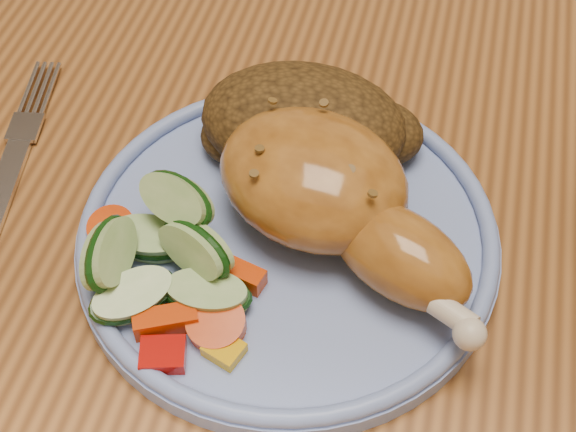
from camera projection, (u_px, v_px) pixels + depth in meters
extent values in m
cube|color=brown|center=(377.00, 207.00, 0.51)|extent=(0.90, 1.40, 0.04)
cube|color=brown|center=(177.00, 7.00, 1.25)|extent=(0.06, 0.06, 0.71)
cube|color=#4C2D16|center=(425.00, 42.00, 1.08)|extent=(0.42, 0.42, 0.04)
cylinder|color=#4C2D16|center=(266.00, 223.00, 1.17)|extent=(0.04, 0.04, 0.41)
cylinder|color=#4C2D16|center=(318.00, 65.00, 1.39)|extent=(0.04, 0.04, 0.41)
cylinder|color=#4C2D16|center=(515.00, 270.00, 1.12)|extent=(0.04, 0.04, 0.41)
cylinder|color=#4C2D16|center=(528.00, 98.00, 1.34)|extent=(0.04, 0.04, 0.41)
cylinder|color=#738BCD|center=(288.00, 239.00, 0.46)|extent=(0.24, 0.24, 0.01)
torus|color=#738BCD|center=(288.00, 227.00, 0.45)|extent=(0.24, 0.24, 0.01)
ellipsoid|color=#AD6A24|center=(313.00, 178.00, 0.44)|extent=(0.14, 0.12, 0.06)
ellipsoid|color=#AD6A24|center=(400.00, 254.00, 0.42)|extent=(0.10, 0.08, 0.04)
sphere|color=beige|center=(470.00, 334.00, 0.39)|extent=(0.02, 0.02, 0.02)
ellipsoid|color=#493012|center=(303.00, 123.00, 0.48)|extent=(0.13, 0.09, 0.05)
ellipsoid|color=#493012|center=(373.00, 132.00, 0.49)|extent=(0.06, 0.05, 0.03)
ellipsoid|color=#493012|center=(242.00, 136.00, 0.49)|extent=(0.05, 0.05, 0.03)
cube|color=#A50A05|center=(163.00, 355.00, 0.40)|extent=(0.03, 0.02, 0.01)
cube|color=#E5A507|center=(224.00, 350.00, 0.41)|extent=(0.02, 0.02, 0.01)
cube|color=#E04007|center=(239.00, 274.00, 0.43)|extent=(0.03, 0.02, 0.01)
cylinder|color=#E04007|center=(216.00, 324.00, 0.41)|extent=(0.03, 0.03, 0.02)
cube|color=#E04007|center=(166.00, 321.00, 0.41)|extent=(0.04, 0.03, 0.01)
cylinder|color=#E04007|center=(112.00, 230.00, 0.45)|extent=(0.03, 0.03, 0.02)
cylinder|color=#ABC781|center=(149.00, 239.00, 0.45)|extent=(0.05, 0.05, 0.02)
cylinder|color=#ABC781|center=(177.00, 200.00, 0.43)|extent=(0.06, 0.05, 0.04)
cylinder|color=#ABC781|center=(133.00, 296.00, 0.42)|extent=(0.06, 0.06, 0.02)
cylinder|color=#ABC781|center=(196.00, 248.00, 0.43)|extent=(0.05, 0.04, 0.05)
cylinder|color=#ABC781|center=(207.00, 294.00, 0.42)|extent=(0.05, 0.05, 0.02)
cylinder|color=#ABC781|center=(109.00, 253.00, 0.42)|extent=(0.04, 0.05, 0.04)
cube|color=silver|center=(25.00, 127.00, 0.52)|extent=(0.03, 0.08, 0.00)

